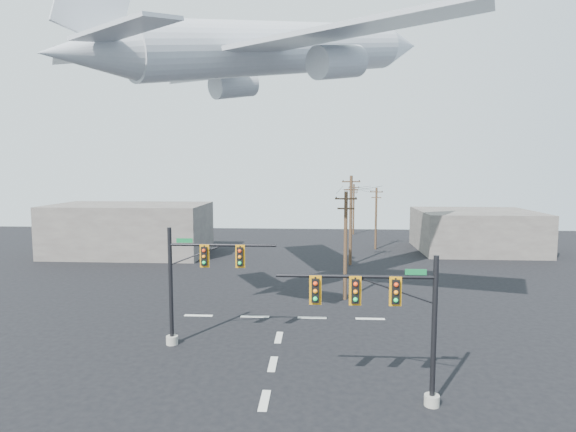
# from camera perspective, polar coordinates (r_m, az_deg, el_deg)

# --- Properties ---
(ground) EXTENTS (120.00, 120.00, 0.00)m
(ground) POSITION_cam_1_polar(r_m,az_deg,el_deg) (23.12, -2.81, -21.01)
(ground) COLOR black
(ground) RESTS_ON ground
(lane_markings) EXTENTS (14.00, 21.20, 0.01)m
(lane_markings) POSITION_cam_1_polar(r_m,az_deg,el_deg) (27.95, -1.56, -16.06)
(lane_markings) COLOR beige
(lane_markings) RESTS_ON ground
(signal_mast_near) EXTENTS (7.18, 0.74, 6.69)m
(signal_mast_near) POSITION_cam_1_polar(r_m,az_deg,el_deg) (21.74, 12.41, -12.05)
(signal_mast_near) COLOR gray
(signal_mast_near) RESTS_ON ground
(signal_mast_far) EXTENTS (6.55, 0.77, 6.96)m
(signal_mast_far) POSITION_cam_1_polar(r_m,az_deg,el_deg) (28.70, -11.20, -7.79)
(signal_mast_far) COLOR gray
(signal_mast_far) RESTS_ON ground
(utility_pole_a) EXTENTS (1.71, 0.28, 8.54)m
(utility_pole_a) POSITION_cam_1_polar(r_m,az_deg,el_deg) (37.84, 6.83, -3.26)
(utility_pole_a) COLOR #4C3320
(utility_pole_a) RESTS_ON ground
(utility_pole_b) EXTENTS (1.93, 0.36, 9.51)m
(utility_pole_b) POSITION_cam_1_polar(r_m,az_deg,el_deg) (51.25, 7.44, -0.30)
(utility_pole_b) COLOR #4C3320
(utility_pole_b) RESTS_ON ground
(utility_pole_c) EXTENTS (1.58, 0.47, 7.81)m
(utility_pole_c) POSITION_cam_1_polar(r_m,az_deg,el_deg) (61.68, 10.39, -0.14)
(utility_pole_c) COLOR #4C3320
(utility_pole_c) RESTS_ON ground
(utility_pole_d) EXTENTS (1.62, 0.27, 7.80)m
(utility_pole_d) POSITION_cam_1_polar(r_m,az_deg,el_deg) (74.67, 7.78, 0.94)
(utility_pole_d) COLOR #4C3320
(utility_pole_d) RESTS_ON ground
(power_lines) EXTENTS (6.69, 36.90, 1.18)m
(power_lines) POSITION_cam_1_polar(r_m,az_deg,el_deg) (56.04, 8.53, 3.17)
(power_lines) COLOR black
(airliner) EXTENTS (26.65, 26.51, 8.67)m
(airliner) POSITION_cam_1_polar(r_m,az_deg,el_deg) (35.30, -0.79, 19.10)
(airliner) COLOR #B3B7C0
(building_left) EXTENTS (18.00, 10.00, 6.00)m
(building_left) POSITION_cam_1_polar(r_m,az_deg,el_deg) (60.27, -18.26, -1.52)
(building_left) COLOR #6A645D
(building_left) RESTS_ON ground
(building_right) EXTENTS (14.00, 12.00, 5.00)m
(building_right) POSITION_cam_1_polar(r_m,az_deg,el_deg) (64.10, 21.37, -1.65)
(building_right) COLOR #6A645D
(building_right) RESTS_ON ground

